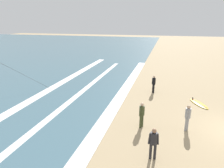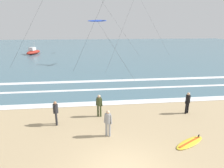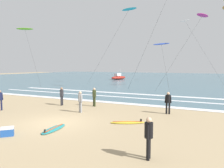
% 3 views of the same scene
% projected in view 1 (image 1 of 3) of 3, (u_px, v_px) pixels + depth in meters
% --- Properties ---
extents(wave_foam_shoreline, '(39.63, 0.96, 0.01)m').
position_uv_depth(wave_foam_shoreline, '(102.00, 125.00, 12.35)').
color(wave_foam_shoreline, white).
rests_on(wave_foam_shoreline, ocean_surface).
extents(wave_foam_mid_break, '(36.04, 0.53, 0.01)m').
position_uv_depth(wave_foam_mid_break, '(52.00, 116.00, 13.48)').
color(wave_foam_mid_break, white).
rests_on(wave_foam_mid_break, ocean_surface).
extents(wave_foam_outer_break, '(37.94, 0.88, 0.01)m').
position_uv_depth(wave_foam_outer_break, '(27.00, 102.00, 15.72)').
color(wave_foam_outer_break, white).
rests_on(wave_foam_outer_break, ocean_surface).
extents(surfer_left_near, '(0.50, 0.32, 1.60)m').
position_uv_depth(surfer_left_near, '(154.00, 83.00, 17.57)').
color(surfer_left_near, black).
rests_on(surfer_left_near, ground).
extents(surfer_right_near, '(0.32, 0.52, 1.60)m').
position_uv_depth(surfer_right_near, '(153.00, 141.00, 9.03)').
color(surfer_right_near, '#232328').
rests_on(surfer_right_near, ground).
extents(surfer_foreground_main, '(0.49, 0.32, 1.60)m').
position_uv_depth(surfer_foreground_main, '(188.00, 115.00, 11.48)').
color(surfer_foreground_main, gray).
rests_on(surfer_foreground_main, ground).
extents(surfer_background_far, '(0.49, 0.32, 1.60)m').
position_uv_depth(surfer_background_far, '(142.00, 113.00, 11.82)').
color(surfer_background_far, '#384223').
rests_on(surfer_background_far, ground).
extents(surfboard_right_spare, '(2.14, 1.52, 0.25)m').
position_uv_depth(surfboard_right_spare, '(199.00, 104.00, 15.40)').
color(surfboard_right_spare, yellow).
rests_on(surfboard_right_spare, ground).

